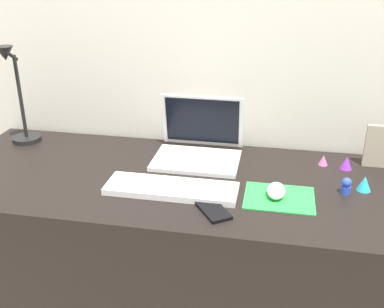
{
  "coord_description": "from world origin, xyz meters",
  "views": [
    {
      "loc": [
        0.25,
        -1.33,
        1.43
      ],
      "look_at": [
        -0.01,
        0.0,
        0.83
      ],
      "focal_mm": 43.31,
      "sensor_mm": 36.0,
      "label": 1
    }
  ],
  "objects": [
    {
      "name": "desk",
      "position": [
        0.0,
        0.0,
        0.37
      ],
      "size": [
        1.69,
        0.62,
        0.74
      ],
      "primitive_type": "cube",
      "color": "black",
      "rests_on": "ground_plane"
    },
    {
      "name": "mousepad",
      "position": [
        0.28,
        -0.08,
        0.74
      ],
      "size": [
        0.21,
        0.17,
        0.0
      ],
      "primitive_type": "cube",
      "color": "green",
      "rests_on": "desk"
    },
    {
      "name": "keyboard",
      "position": [
        -0.05,
        -0.1,
        0.75
      ],
      "size": [
        0.41,
        0.13,
        0.02
      ],
      "primitive_type": "cube",
      "color": "white",
      "rests_on": "desk"
    },
    {
      "name": "toy_figurine_purple",
      "position": [
        0.5,
        0.18,
        0.76
      ],
      "size": [
        0.04,
        0.04,
        0.05
      ],
      "primitive_type": "cone",
      "color": "purple",
      "rests_on": "desk"
    },
    {
      "name": "desk_lamp",
      "position": [
        -0.71,
        0.18,
        0.92
      ],
      "size": [
        0.11,
        0.14,
        0.38
      ],
      "color": "black",
      "rests_on": "desk"
    },
    {
      "name": "toy_figurine_pink",
      "position": [
        0.42,
        0.19,
        0.76
      ],
      "size": [
        0.03,
        0.03,
        0.04
      ],
      "primitive_type": "cone",
      "color": "pink",
      "rests_on": "desk"
    },
    {
      "name": "cell_phone",
      "position": [
        0.09,
        -0.19,
        0.74
      ],
      "size": [
        0.13,
        0.14,
        0.01
      ],
      "primitive_type": "cube",
      "rotation": [
        0.0,
        0.0,
        0.61
      ],
      "color": "black",
      "rests_on": "desk"
    },
    {
      "name": "toy_figurine_blue",
      "position": [
        0.48,
        -0.01,
        0.77
      ],
      "size": [
        0.03,
        0.03,
        0.05
      ],
      "color": "blue",
      "rests_on": "desk"
    },
    {
      "name": "back_wall",
      "position": [
        0.0,
        0.35,
        0.82
      ],
      "size": [
        2.89,
        0.05,
        1.64
      ],
      "primitive_type": "cube",
      "color": "silver",
      "rests_on": "ground_plane"
    },
    {
      "name": "toy_figurine_cyan",
      "position": [
        0.53,
        0.03,
        0.76
      ],
      "size": [
        0.04,
        0.04,
        0.05
      ],
      "primitive_type": "cone",
      "color": "#28B7CC",
      "rests_on": "desk"
    },
    {
      "name": "picture_frame",
      "position": [
        0.61,
        0.22,
        0.81
      ],
      "size": [
        0.12,
        0.02,
        0.15
      ],
      "primitive_type": "cube",
      "color": "#B2A58C",
      "rests_on": "desk"
    },
    {
      "name": "laptop",
      "position": [
        -0.02,
        0.19,
        0.79
      ],
      "size": [
        0.3,
        0.25,
        0.21
      ],
      "color": "white",
      "rests_on": "desk"
    },
    {
      "name": "mouse",
      "position": [
        0.27,
        -0.07,
        0.76
      ],
      "size": [
        0.06,
        0.1,
        0.03
      ],
      "primitive_type": "ellipsoid",
      "color": "white",
      "rests_on": "mousepad"
    }
  ]
}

